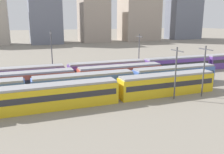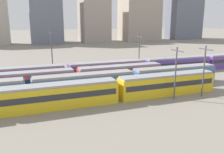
# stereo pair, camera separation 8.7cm
# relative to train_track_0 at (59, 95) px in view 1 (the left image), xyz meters

# --- Properties ---
(train_track_0) EXTENTS (55.80, 3.06, 3.75)m
(train_track_0) POSITION_rel_train_track_0_xyz_m (0.00, 0.00, 0.00)
(train_track_0) COLOR yellow
(train_track_0) RESTS_ON ground_plane
(train_track_1) EXTENTS (55.80, 3.06, 3.75)m
(train_track_1) POSITION_rel_train_track_0_xyz_m (5.24, 5.20, 0.00)
(train_track_1) COLOR #4C70BC
(train_track_1) RESTS_ON ground_plane
(train_track_2) EXTENTS (55.80, 3.06, 3.75)m
(train_track_2) POSITION_rel_train_track_0_xyz_m (-4.61, 10.40, 0.00)
(train_track_2) COLOR #BC4C38
(train_track_2) RESTS_ON ground_plane
(train_track_3) EXTENTS (93.60, 3.06, 3.75)m
(train_track_3) POSITION_rel_train_track_0_xyz_m (13.29, 15.60, 0.00)
(train_track_3) COLOR #6B429E
(train_track_3) RESTS_ON ground_plane
(catenary_pole_0) EXTENTS (0.24, 3.20, 8.79)m
(catenary_pole_0) POSITION_rel_train_track_0_xyz_m (23.82, -3.27, 3.02)
(catenary_pole_0) COLOR #4C4C51
(catenary_pole_0) RESTS_ON ground_plane
(catenary_pole_1) EXTENTS (0.24, 3.20, 10.78)m
(catenary_pole_1) POSITION_rel_train_track_0_xyz_m (1.36, 18.36, 4.04)
(catenary_pole_1) COLOR #4C4C51
(catenary_pole_1) RESTS_ON ground_plane
(catenary_pole_2) EXTENTS (0.24, 3.20, 8.72)m
(catenary_pole_2) POSITION_rel_train_track_0_xyz_m (18.58, -2.71, 2.98)
(catenary_pole_2) COLOR #4C4C51
(catenary_pole_2) RESTS_ON ground_plane
(catenary_pole_3) EXTENTS (0.24, 3.20, 9.54)m
(catenary_pole_3) POSITION_rel_train_track_0_xyz_m (22.72, 18.61, 3.41)
(catenary_pole_3) COLOR #4C4C51
(catenary_pole_3) RESTS_ON ground_plane
(distant_building_2) EXTENTS (16.89, 21.68, 33.78)m
(distant_building_2) POSITION_rel_train_track_0_xyz_m (8.69, 107.64, 14.99)
(distant_building_2) COLOR slate
(distant_building_2) RESTS_ON ground_plane
(distant_building_3) EXTENTS (16.33, 17.43, 27.66)m
(distant_building_3) POSITION_rel_train_track_0_xyz_m (37.23, 107.64, 11.93)
(distant_building_3) COLOR #A89989
(distant_building_3) RESTS_ON ground_plane
(distant_building_4) EXTENTS (23.28, 18.40, 46.34)m
(distant_building_4) POSITION_rel_train_track_0_xyz_m (67.73, 107.64, 21.27)
(distant_building_4) COLOR #A89989
(distant_building_4) RESTS_ON ground_plane
(distant_building_5) EXTENTS (21.99, 13.68, 48.33)m
(distant_building_5) POSITION_rel_train_track_0_xyz_m (102.45, 107.64, 22.26)
(distant_building_5) COLOR slate
(distant_building_5) RESTS_ON ground_plane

